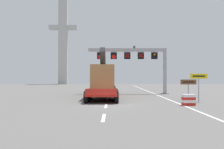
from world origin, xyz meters
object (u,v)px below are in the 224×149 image
at_px(overhead_lane_gantry, 137,57).
at_px(exit_sign_yellow, 199,80).
at_px(bridge_pylon_distant, 64,37).
at_px(tourist_info_sign_brown, 189,84).
at_px(crash_barrier_striped, 189,100).
at_px(heavy_haul_truck_red, 104,80).

relative_size(overhead_lane_gantry, exit_sign_yellow, 4.18).
bearing_deg(overhead_lane_gantry, bridge_pylon_distant, 114.39).
relative_size(overhead_lane_gantry, tourist_info_sign_brown, 5.32).
height_order(crash_barrier_striped, bridge_pylon_distant, bridge_pylon_distant).
xyz_separation_m(heavy_haul_truck_red, tourist_info_sign_brown, (8.77, -4.17, -0.41)).
bearing_deg(bridge_pylon_distant, exit_sign_yellow, -65.60).
relative_size(tourist_info_sign_brown, bridge_pylon_distant, 0.07).
distance_m(overhead_lane_gantry, heavy_haul_truck_red, 6.54).
xyz_separation_m(heavy_haul_truck_red, exit_sign_yellow, (9.01, -6.34, -0.00)).
distance_m(overhead_lane_gantry, exit_sign_yellow, 11.49).
distance_m(heavy_haul_truck_red, exit_sign_yellow, 11.01).
bearing_deg(heavy_haul_truck_red, overhead_lane_gantry, 40.32).
relative_size(exit_sign_yellow, crash_barrier_striped, 2.55).
bearing_deg(bridge_pylon_distant, heavy_haul_truck_red, -72.24).
bearing_deg(tourist_info_sign_brown, heavy_haul_truck_red, 154.57).
xyz_separation_m(heavy_haul_truck_red, bridge_pylon_distant, (-14.73, 45.98, 13.08)).
distance_m(overhead_lane_gantry, crash_barrier_striped, 13.70).
xyz_separation_m(overhead_lane_gantry, heavy_haul_truck_red, (-4.42, -3.75, -3.04)).
distance_m(tourist_info_sign_brown, crash_barrier_striped, 5.07).
bearing_deg(bridge_pylon_distant, crash_barrier_striped, -68.19).
bearing_deg(overhead_lane_gantry, exit_sign_yellow, -65.54).
xyz_separation_m(overhead_lane_gantry, tourist_info_sign_brown, (4.36, -7.92, -3.45)).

